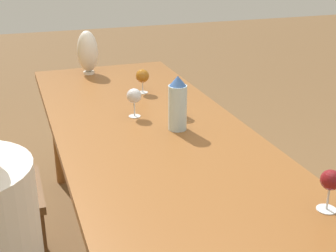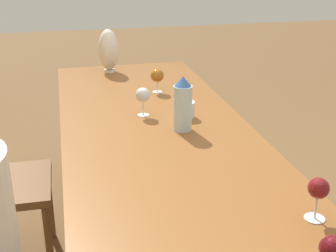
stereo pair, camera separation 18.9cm
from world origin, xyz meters
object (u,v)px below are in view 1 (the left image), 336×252
Objects in this scene: vase at (88,52)px; water_bottle at (178,104)px; water_tumbler at (179,109)px; wine_glass_4 at (142,76)px; wine_glass_1 at (134,96)px; wine_glass_2 at (331,181)px.

water_bottle is at bearing -168.68° from vase.
wine_glass_4 reaches higher than water_tumbler.
water_bottle is 0.26m from wine_glass_1.
water_bottle reaches higher than wine_glass_2.
wine_glass_2 is (-1.86, -0.43, -0.04)m from vase.
wine_glass_1 is at bearing 157.80° from wine_glass_4.
wine_glass_4 is (0.42, 0.06, 0.06)m from water_tumbler.
vase is 0.85m from wine_glass_1.
water_bottle is 0.18m from water_tumbler.
wine_glass_2 is at bearing -160.63° from wine_glass_1.
vase reaches higher than wine_glass_4.
vase is (1.06, 0.21, 0.02)m from water_bottle.
water_tumbler is at bearing 9.19° from wine_glass_2.
wine_glass_2 is at bearing -170.81° from water_tumbler.
wine_glass_1 is at bearing 32.64° from water_bottle.
wine_glass_2 is (-1.01, -0.36, 0.00)m from wine_glass_1.
vase is at bearing 4.87° from wine_glass_1.
wine_glass_2 is 1.38m from wine_glass_4.
wine_glass_4 is at bearing -22.20° from wine_glass_1.
water_tumbler is (0.15, -0.06, -0.08)m from water_bottle.
water_tumbler is 0.56× the size of wine_glass_2.
vase is 1.94× the size of wine_glass_1.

